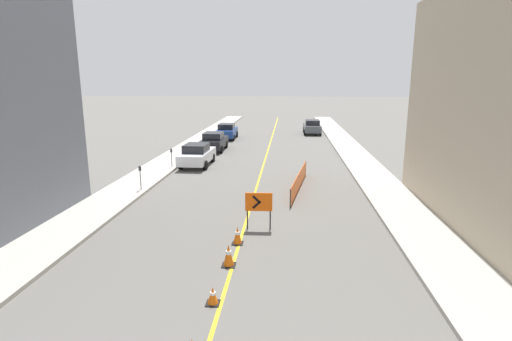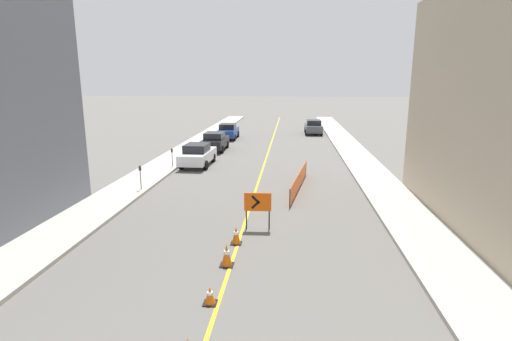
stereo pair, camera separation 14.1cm
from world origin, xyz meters
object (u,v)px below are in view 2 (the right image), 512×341
Objects in this scene: traffic_cone_fifth at (227,255)px; parked_car_opposite_side at (313,127)px; traffic_cone_fourth at (210,296)px; parking_meter_near_curb at (140,173)px; arrow_barricade_primary at (258,204)px; parked_car_curb_far at (228,131)px; traffic_cone_farthest at (236,235)px; parking_meter_far_curb at (172,154)px; parked_car_curb_mid at (215,141)px; parked_car_curb_near at (198,155)px.

traffic_cone_fifth is 33.75m from parked_car_opposite_side.
parking_meter_near_curb reaches higher than traffic_cone_fourth.
traffic_cone_fourth is 0.67× the size of traffic_cone_fifth.
arrow_barricade_primary is 0.36× the size of parked_car_curb_far.
traffic_cone_farthest is 31.94m from parked_car_opposite_side.
parked_car_opposite_side is 27.23m from parking_meter_near_curb.
traffic_cone_fourth is 4.14m from traffic_cone_farthest.
traffic_cone_farthest is 13.88m from parking_meter_far_curb.
parked_car_curb_far is at bearing -153.43° from parked_car_opposite_side.
parked_car_curb_mid is at bearing 83.41° from parking_meter_near_curb.
parked_car_curb_near is 1.01× the size of parked_car_curb_mid.
traffic_cone_fourth is 2.33m from traffic_cone_fifth.
traffic_cone_fifth is at bearing -98.69° from parked_car_opposite_side.
traffic_cone_fifth is at bearing -66.89° from parking_meter_far_curb.
traffic_cone_farthest is at bearing 88.06° from traffic_cone_fifth.
parked_car_curb_far is at bearing 85.54° from parking_meter_near_curb.
traffic_cone_fifth is 3.53m from arrow_barricade_primary.
parked_car_curb_near reaches higher than traffic_cone_fifth.
parked_car_opposite_side is (3.80, 30.07, -0.30)m from arrow_barricade_primary.
parking_meter_near_curb reaches higher than parking_meter_far_curb.
traffic_cone_fourth is 5.81m from arrow_barricade_primary.
traffic_cone_fifth is 0.17× the size of parked_car_curb_mid.
arrow_barricade_primary is 1.16× the size of parking_meter_near_curb.
traffic_cone_fifth reaches higher than traffic_cone_fourth.
parked_car_curb_mid is 7.02m from parked_car_curb_far.
traffic_cone_fourth is at bearing -73.84° from parked_car_curb_near.
traffic_cone_fourth is at bearing -100.36° from arrow_barricade_primary.
parking_meter_near_curb is 1.04× the size of parking_meter_far_curb.
parked_car_curb_mid and parked_car_opposite_side have the same top height.
traffic_cone_farthest is 0.15× the size of parked_car_curb_mid.
traffic_cone_farthest is at bearing 87.89° from traffic_cone_fourth.
parked_car_curb_near is 1.01× the size of parked_car_curb_far.
parked_car_opposite_side is at bearing 65.18° from parked_car_curb_near.
arrow_barricade_primary is at bearing -64.21° from parked_car_curb_near.
traffic_cone_farthest is 0.15× the size of parked_car_curb_near.
parked_car_curb_near is at bearing 104.19° from traffic_cone_fourth.
parked_car_curb_mid is at bearing -91.06° from parked_car_curb_far.
traffic_cone_fourth is 0.11× the size of parked_car_opposite_side.
parked_car_curb_far is 3.25× the size of parking_meter_near_curb.
traffic_cone_farthest is at bearing -63.71° from parking_meter_far_curb.
traffic_cone_fourth is at bearing -82.63° from parked_car_curb_far.
parked_car_opposite_side is 3.26× the size of parking_meter_near_curb.
parked_car_curb_near is at bearing 111.76° from arrow_barricade_primary.
traffic_cone_farthest is 0.15× the size of parked_car_curb_far.
traffic_cone_farthest is at bearing -81.10° from parked_car_curb_far.
traffic_cone_fifth is (0.09, 2.32, 0.12)m from traffic_cone_fourth.
traffic_cone_farthest is (0.15, 4.14, 0.09)m from traffic_cone_fourth.
traffic_cone_farthest is 1.86m from arrow_barricade_primary.
parked_car_opposite_side reaches higher than traffic_cone_fourth.
arrow_barricade_primary is at bearing -79.04° from parked_car_curb_far.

